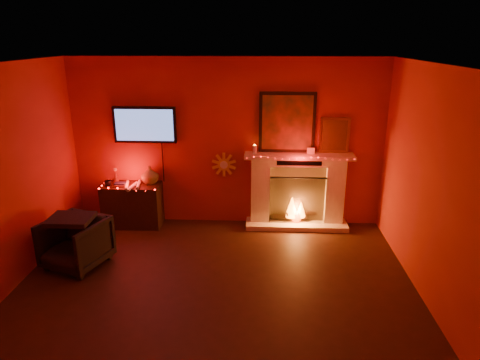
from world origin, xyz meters
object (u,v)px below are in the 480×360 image
object	(u,v)px
sunburst_clock	(224,165)
console_table	(134,202)
fireplace	(297,184)
tv	(145,125)
armchair	(76,243)

from	to	relation	value
sunburst_clock	console_table	world-z (taller)	sunburst_clock
fireplace	console_table	bearing A→B (deg)	-177.33
fireplace	sunburst_clock	xyz separation A→B (m)	(-1.19, 0.09, 0.28)
fireplace	console_table	xyz separation A→B (m)	(-2.67, -0.12, -0.33)
fireplace	tv	xyz separation A→B (m)	(-2.44, 0.06, 0.92)
sunburst_clock	armchair	world-z (taller)	sunburst_clock
sunburst_clock	tv	bearing A→B (deg)	-178.76
sunburst_clock	console_table	distance (m)	1.61
sunburst_clock	armchair	bearing A→B (deg)	-139.99
tv	console_table	size ratio (longest dim) A/B	1.24
fireplace	tv	distance (m)	2.61
fireplace	armchair	world-z (taller)	fireplace
armchair	console_table	bearing A→B (deg)	93.20
tv	sunburst_clock	bearing A→B (deg)	1.24
console_table	fireplace	bearing A→B (deg)	2.67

